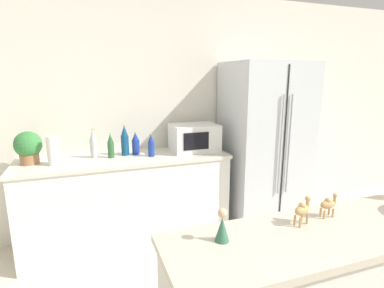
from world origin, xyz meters
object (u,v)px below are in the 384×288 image
Objects in this scene: paper_towel_roll at (53,151)px; camel_figurine at (302,209)px; refrigerator at (264,146)px; back_bottle_3 at (151,145)px; potted_plant at (28,147)px; microwave at (194,137)px; camel_figurine_second at (328,204)px; back_bottle_1 at (125,141)px; back_bottle_2 at (93,144)px; wise_man_figurine_crimson at (222,227)px; back_bottle_0 at (136,143)px; back_bottle_4 at (111,146)px.

paper_towel_roll reaches higher than camel_figurine.
refrigerator reaches higher than camel_figurine.
refrigerator is 1.28m from back_bottle_3.
potted_plant is (-2.37, 0.11, 0.15)m from refrigerator.
microwave is 4.05× the size of camel_figurine_second.
back_bottle_1 is 2.39× the size of camel_figurine.
refrigerator is at bearing -6.65° from microwave.
back_bottle_2 reaches higher than back_bottle_3.
back_bottle_3 is at bearing -169.87° from microwave.
wise_man_figurine_crimson is at bearing -177.09° from camel_figurine_second.
camel_figurine_second is (-0.78, -1.76, 0.16)m from refrigerator.
microwave reaches higher than camel_figurine_second.
microwave is 2.09× the size of back_bottle_3.
camel_figurine is 1.09× the size of camel_figurine_second.
wise_man_figurine_crimson is at bearing -62.07° from potted_plant.
back_bottle_0 is 1.79× the size of camel_figurine.
potted_plant reaches higher than microwave.
back_bottle_1 reaches higher than back_bottle_4.
potted_plant is 1.56m from microwave.
back_bottle_4 is at bearing 115.47° from camel_figurine_second.
potted_plant is at bearing 177.32° from refrigerator.
wise_man_figurine_crimson reaches higher than camel_figurine.
back_bottle_3 is (0.13, -0.14, -0.00)m from back_bottle_0.
camel_figurine is at bearing -65.77° from back_bottle_2.
camel_figurine_second is at bearing 2.91° from wise_man_figurine_crimson.
refrigerator is at bearing 66.19° from camel_figurine_second.
microwave is at bearing -4.83° from back_bottle_0.
paper_towel_roll is 0.92× the size of back_bottle_2.
microwave is at bearing -3.84° from back_bottle_1.
microwave is 1.71× the size of back_bottle_2.
back_bottle_3 is (-1.28, 0.01, 0.10)m from refrigerator.
camel_figurine_second is (1.59, -1.87, 0.00)m from potted_plant.
back_bottle_0 is (-1.41, 0.14, 0.10)m from refrigerator.
back_bottle_3 is at bearing 0.31° from paper_towel_roll.
camel_figurine_second is (1.38, -1.76, 0.03)m from paper_towel_roll.
microwave is 0.49m from back_bottle_3.
refrigerator reaches higher than camel_figurine_second.
refrigerator is 14.24× the size of camel_figurine.
back_bottle_2 is at bearing 165.73° from back_bottle_3.
microwave reaches higher than back_bottle_0.
microwave is at bearing 3.81° from paper_towel_roll.
potted_plant is 0.55m from back_bottle_2.
back_bottle_1 is at bearing -0.50° from back_bottle_2.
back_bottle_1 is at bearing 12.19° from paper_towel_roll.
back_bottle_1 is at bearing 2.05° from potted_plant.
refrigerator is 7.99× the size of back_bottle_3.
refrigerator is at bearing 52.84° from wise_man_figurine_crimson.
microwave is 3.73× the size of camel_figurine.
refrigerator is at bearing 62.00° from camel_figurine.
paper_towel_roll is at bearing 124.11° from camel_figurine.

